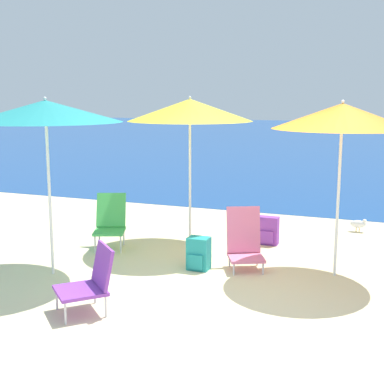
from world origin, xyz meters
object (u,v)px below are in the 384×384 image
at_px(beach_chair_pink, 245,241).
at_px(seagull, 359,224).
at_px(beach_umbrella_yellow, 190,110).
at_px(beach_umbrella_teal, 46,111).
at_px(beach_chair_purple, 91,279).
at_px(backpack_teal, 199,254).
at_px(beach_umbrella_orange, 342,116).
at_px(backpack_purple, 267,231).
at_px(beach_chair_green, 110,221).

xyz_separation_m(beach_chair_pink, seagull, (1.29, 2.53, -0.22)).
distance_m(beach_umbrella_yellow, beach_umbrella_teal, 2.22).
bearing_deg(beach_umbrella_teal, beach_chair_purple, -38.32).
distance_m(beach_umbrella_teal, seagull, 5.46).
height_order(beach_umbrella_teal, backpack_teal, beach_umbrella_teal).
xyz_separation_m(beach_umbrella_orange, seagull, (0.12, 2.44, -1.89)).
height_order(backpack_purple, backpack_teal, same).
relative_size(backpack_teal, seagull, 1.62).
xyz_separation_m(beach_umbrella_orange, beach_chair_pink, (-1.17, -0.10, -1.67)).
bearing_deg(beach_chair_green, beach_chair_pink, -27.58).
distance_m(beach_chair_green, beach_chair_pink, 2.17).
xyz_separation_m(beach_umbrella_orange, backpack_purple, (-1.15, 1.13, -1.81)).
distance_m(beach_umbrella_teal, backpack_teal, 2.66).
relative_size(beach_umbrella_yellow, beach_chair_pink, 2.81).
xyz_separation_m(backpack_teal, seagull, (1.83, 2.84, -0.07)).
distance_m(beach_chair_green, seagull, 4.17).
bearing_deg(beach_umbrella_yellow, backpack_purple, 24.24).
distance_m(backpack_purple, backpack_teal, 1.63).
xyz_separation_m(beach_chair_purple, backpack_teal, (0.57, 1.73, -0.14)).
xyz_separation_m(beach_umbrella_yellow, beach_umbrella_teal, (-1.17, -1.89, 0.02)).
distance_m(beach_umbrella_yellow, beach_chair_pink, 2.14).
bearing_deg(beach_umbrella_yellow, beach_umbrella_teal, -121.73).
relative_size(beach_umbrella_yellow, beach_chair_green, 2.83).
relative_size(beach_chair_green, backpack_teal, 1.84).
bearing_deg(beach_umbrella_yellow, beach_chair_pink, -34.55).
distance_m(beach_umbrella_yellow, seagull, 3.54).
xyz_separation_m(beach_chair_green, backpack_teal, (1.62, -0.52, -0.20)).
relative_size(beach_umbrella_orange, backpack_teal, 5.11).
distance_m(beach_umbrella_orange, beach_chair_purple, 3.54).
relative_size(beach_umbrella_orange, beach_chair_green, 2.77).
xyz_separation_m(beach_umbrella_orange, beach_chair_green, (-3.33, 0.12, -1.61)).
bearing_deg(backpack_teal, beach_chair_purple, -108.36).
distance_m(beach_umbrella_yellow, backpack_teal, 2.18).
bearing_deg(beach_umbrella_yellow, beach_umbrella_orange, -15.95).
distance_m(beach_chair_purple, backpack_purple, 3.46).
bearing_deg(backpack_teal, beach_umbrella_orange, 13.08).
relative_size(beach_umbrella_yellow, backpack_purple, 5.21).
bearing_deg(beach_chair_pink, beach_chair_green, 148.38).
height_order(beach_umbrella_yellow, backpack_purple, beach_umbrella_yellow).
xyz_separation_m(beach_umbrella_yellow, seagull, (2.36, 1.80, -1.92)).
bearing_deg(beach_chair_purple, beach_umbrella_yellow, 132.46).
height_order(beach_umbrella_yellow, backpack_teal, beach_umbrella_yellow).
bearing_deg(seagull, beach_umbrella_yellow, -142.69).
xyz_separation_m(beach_umbrella_teal, beach_chair_purple, (1.12, -0.88, -1.73)).
xyz_separation_m(beach_chair_pink, backpack_teal, (-0.54, -0.30, -0.15)).
relative_size(beach_umbrella_yellow, beach_chair_purple, 3.04).
xyz_separation_m(beach_umbrella_yellow, backpack_purple, (1.10, 0.49, -1.85)).
relative_size(beach_umbrella_teal, beach_umbrella_orange, 1.02).
bearing_deg(beach_umbrella_orange, beach_umbrella_teal, -159.92).
bearing_deg(beach_umbrella_teal, seagull, 46.26).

